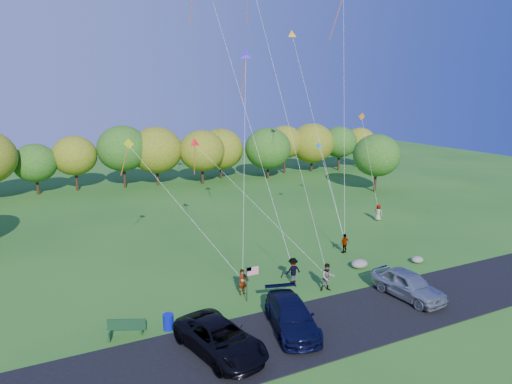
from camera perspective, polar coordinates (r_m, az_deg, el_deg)
ground at (r=30.60m, az=6.76°, el=-12.44°), size 140.00×140.00×0.00m
asphalt_lane at (r=27.68m, az=11.40°, el=-15.40°), size 44.00×6.00×0.06m
treeline at (r=61.32m, az=-11.60°, el=4.66°), size 75.65×26.99×8.35m
minivan_dark at (r=23.89m, az=-4.51°, el=-17.79°), size 3.78×6.08×1.57m
minivan_navy at (r=25.92m, az=4.49°, el=-15.19°), size 3.50×5.79×1.57m
minivan_silver at (r=30.94m, az=18.47°, el=-10.89°), size 2.48×5.19×1.71m
flyer_a at (r=29.90m, az=-1.68°, el=-11.17°), size 0.68×0.51×1.71m
flyer_b at (r=30.73m, az=8.94°, el=-10.49°), size 1.08×0.95×1.88m
flyer_c at (r=31.61m, az=4.64°, el=-9.76°), size 1.16×0.67×1.80m
flyer_d at (r=37.78m, az=11.02°, el=-6.31°), size 1.00×0.56×1.61m
flyer_e at (r=47.66m, az=15.04°, el=-2.50°), size 0.84×0.96×1.65m
park_bench at (r=26.19m, az=-15.89°, el=-15.97°), size 1.98×1.12×1.12m
trash_barrel at (r=26.54m, az=-10.90°, el=-15.65°), size 0.60×0.60×0.89m
flag_assembly at (r=28.75m, az=-0.73°, el=-10.41°), size 0.84×0.54×2.26m
boulder_near at (r=35.08m, az=12.80°, el=-8.75°), size 1.29×1.01×0.64m
boulder_far at (r=37.32m, az=19.51°, el=-7.97°), size 0.96×0.80×0.50m
kites_aloft at (r=40.10m, az=-0.34°, el=21.40°), size 23.60×9.19×17.14m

